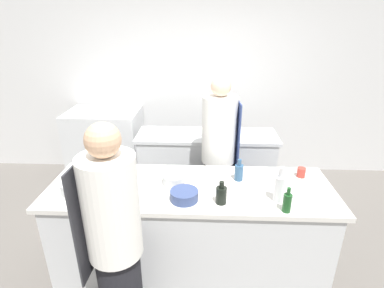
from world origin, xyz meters
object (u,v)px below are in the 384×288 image
(chef_at_stove, at_px, (219,155))
(bottle_cooking_oil, at_px, (279,188))
(bottle_vinegar, at_px, (221,195))
(bowl_prep_small, at_px, (184,195))
(bowl_mixing_large, at_px, (123,172))
(bowl_ceramic_blue, at_px, (73,187))
(bottle_olive_oil, at_px, (287,202))
(bottle_sauce, at_px, (239,172))
(chef_at_prep_near, at_px, (115,243))
(cup, at_px, (301,172))
(bottle_wine, at_px, (93,178))
(stockpot, at_px, (214,130))
(oven_range, at_px, (106,145))
(bowl_wooden_salad, at_px, (174,179))

(chef_at_stove, distance_m, bottle_cooking_oil, 1.04)
(bottle_vinegar, height_order, bowl_prep_small, bottle_vinegar)
(bowl_mixing_large, distance_m, bowl_ceramic_blue, 0.46)
(bottle_olive_oil, height_order, bottle_sauce, bottle_olive_oil)
(bottle_olive_oil, height_order, bowl_prep_small, bottle_olive_oil)
(chef_at_prep_near, xyz_separation_m, cup, (1.47, 0.90, 0.08))
(bottle_olive_oil, relative_size, bowl_mixing_large, 0.78)
(bottle_sauce, xyz_separation_m, bowl_ceramic_blue, (-1.39, -0.26, -0.04))
(chef_at_prep_near, xyz_separation_m, bowl_mixing_large, (-0.16, 0.87, 0.07))
(bottle_cooking_oil, relative_size, cup, 3.42)
(bottle_olive_oil, relative_size, bottle_wine, 0.86)
(bottle_wine, bearing_deg, bottle_sauce, 8.97)
(chef_at_prep_near, height_order, bowl_ceramic_blue, chef_at_prep_near)
(chef_at_stove, bearing_deg, bowl_ceramic_blue, -58.32)
(bowl_ceramic_blue, bearing_deg, stockpot, 47.27)
(oven_range, relative_size, bottle_cooking_oil, 3.46)
(bottle_sauce, bearing_deg, cup, 8.04)
(bowl_wooden_salad, distance_m, cup, 1.16)
(chef_at_prep_near, distance_m, bottle_vinegar, 0.85)
(bowl_ceramic_blue, distance_m, cup, 2.00)
(chef_at_prep_near, bearing_deg, bowl_mixing_large, 12.46)
(oven_range, xyz_separation_m, bottle_wine, (0.49, -1.79, 0.47))
(chef_at_prep_near, bearing_deg, cup, -56.68)
(stockpot, bearing_deg, bottle_olive_oil, -71.40)
(chef_at_prep_near, xyz_separation_m, stockpot, (0.70, 1.85, 0.13))
(bottle_vinegar, xyz_separation_m, stockpot, (-0.02, 1.41, 0.02))
(bottle_sauce, xyz_separation_m, bowl_mixing_large, (-1.06, 0.05, -0.05))
(bottle_olive_oil, bearing_deg, bowl_mixing_large, 159.54)
(bottle_wine, xyz_separation_m, stockpot, (1.05, 1.23, -0.00))
(bottle_olive_oil, bearing_deg, chef_at_prep_near, -163.53)
(bottle_olive_oil, relative_size, bottle_cooking_oil, 0.68)
(bottle_vinegar, xyz_separation_m, bottle_sauce, (0.17, 0.37, 0.00))
(bottle_vinegar, distance_m, bottle_cooking_oil, 0.46)
(bowl_mixing_large, relative_size, cup, 2.97)
(bottle_cooking_oil, bearing_deg, cup, 53.93)
(oven_range, relative_size, cup, 11.81)
(chef_at_stove, distance_m, bowl_prep_small, 1.00)
(bottle_cooking_oil, height_order, bowl_wooden_salad, bottle_cooking_oil)
(oven_range, bearing_deg, bowl_prep_small, -56.64)
(chef_at_prep_near, distance_m, bowl_ceramic_blue, 0.75)
(bowl_ceramic_blue, bearing_deg, bottle_sauce, 10.75)
(bottle_cooking_oil, height_order, cup, bottle_cooking_oil)
(bottle_olive_oil, xyz_separation_m, bowl_prep_small, (-0.77, 0.12, -0.04))
(bowl_prep_small, relative_size, cup, 2.57)
(oven_range, distance_m, bowl_ceramic_blue, 1.94)
(bottle_cooking_oil, bearing_deg, stockpot, 109.19)
(oven_range, xyz_separation_m, bowl_mixing_large, (0.68, -1.55, 0.40))
(bowl_wooden_salad, xyz_separation_m, stockpot, (0.38, 1.13, 0.05))
(chef_at_stove, xyz_separation_m, bowl_wooden_salad, (-0.42, -0.70, 0.08))
(bottle_wine, xyz_separation_m, cup, (1.82, 0.28, -0.05))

